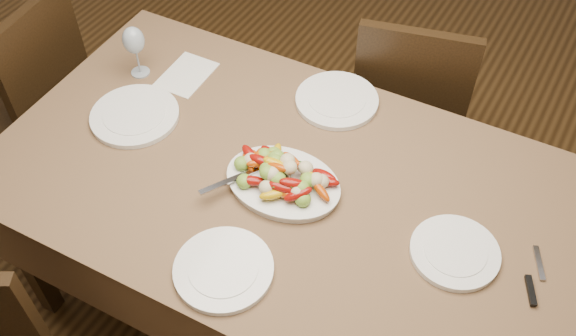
# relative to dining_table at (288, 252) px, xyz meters

# --- Properties ---
(floor) EXTENTS (6.00, 6.00, 0.00)m
(floor) POSITION_rel_dining_table_xyz_m (-0.13, 0.13, -0.38)
(floor) COLOR #372410
(floor) RESTS_ON ground
(dining_table) EXTENTS (1.89, 1.12, 0.76)m
(dining_table) POSITION_rel_dining_table_xyz_m (0.00, 0.00, 0.00)
(dining_table) COLOR brown
(dining_table) RESTS_ON ground
(chair_far) EXTENTS (0.51, 0.51, 0.95)m
(chair_far) POSITION_rel_dining_table_xyz_m (0.09, 0.83, 0.10)
(chair_far) COLOR black
(chair_far) RESTS_ON ground
(chair_left) EXTENTS (0.47, 0.47, 0.95)m
(chair_left) POSITION_rel_dining_table_xyz_m (-1.28, 0.05, 0.10)
(chair_left) COLOR black
(chair_left) RESTS_ON ground
(serving_platter) EXTENTS (0.36, 0.27, 0.02)m
(serving_platter) POSITION_rel_dining_table_xyz_m (-0.00, -0.03, 0.39)
(serving_platter) COLOR white
(serving_platter) RESTS_ON dining_table
(roasted_vegetables) EXTENTS (0.29, 0.20, 0.09)m
(roasted_vegetables) POSITION_rel_dining_table_xyz_m (-0.00, -0.03, 0.45)
(roasted_vegetables) COLOR maroon
(roasted_vegetables) RESTS_ON serving_platter
(serving_spoon) EXTENTS (0.28, 0.18, 0.03)m
(serving_spoon) POSITION_rel_dining_table_xyz_m (-0.07, -0.07, 0.43)
(serving_spoon) COLOR #9EA0A8
(serving_spoon) RESTS_ON serving_platter
(plate_left) EXTENTS (0.29, 0.29, 0.02)m
(plate_left) POSITION_rel_dining_table_xyz_m (-0.58, -0.02, 0.39)
(plate_left) COLOR white
(plate_left) RESTS_ON dining_table
(plate_right) EXTENTS (0.25, 0.25, 0.02)m
(plate_right) POSITION_rel_dining_table_xyz_m (0.53, 0.00, 0.39)
(plate_right) COLOR white
(plate_right) RESTS_ON dining_table
(plate_far) EXTENTS (0.28, 0.28, 0.02)m
(plate_far) POSITION_rel_dining_table_xyz_m (-0.03, 0.39, 0.39)
(plate_far) COLOR white
(plate_far) RESTS_ON dining_table
(plate_near) EXTENTS (0.27, 0.27, 0.02)m
(plate_near) POSITION_rel_dining_table_xyz_m (0.01, -0.36, 0.39)
(plate_near) COLOR white
(plate_near) RESTS_ON dining_table
(wine_glass) EXTENTS (0.08, 0.08, 0.20)m
(wine_glass) POSITION_rel_dining_table_xyz_m (-0.71, 0.17, 0.48)
(wine_glass) COLOR #8C99A5
(wine_glass) RESTS_ON dining_table
(menu_card) EXTENTS (0.16, 0.22, 0.00)m
(menu_card) POSITION_rel_dining_table_xyz_m (-0.56, 0.25, 0.38)
(menu_card) COLOR silver
(menu_card) RESTS_ON dining_table
(table_knife) EXTENTS (0.10, 0.19, 0.01)m
(table_knife) POSITION_rel_dining_table_xyz_m (0.74, 0.03, 0.38)
(table_knife) COLOR #9EA0A8
(table_knife) RESTS_ON dining_table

